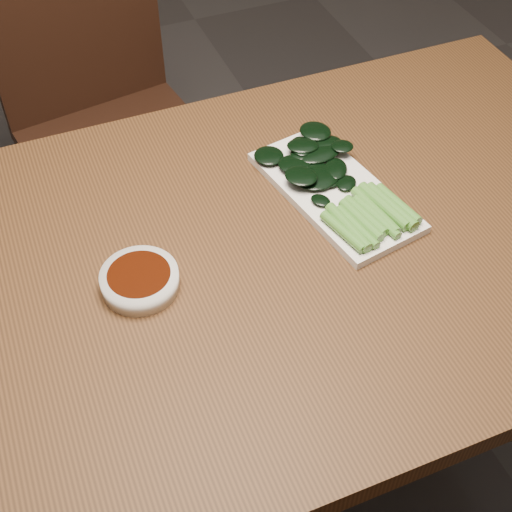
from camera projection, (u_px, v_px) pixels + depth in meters
The scene contains 6 objects.
ground at pixel (248, 476), 1.63m from camera, with size 6.00×6.00×0.00m, color #2F2D2D.
table at pixel (245, 284), 1.13m from camera, with size 1.40×0.80×0.75m.
chair_far at pixel (106, 116), 1.75m from camera, with size 0.49×0.49×0.89m.
sauce_bowl at pixel (140, 280), 1.02m from camera, with size 0.11×0.11×0.03m.
serving_plate at pixel (334, 191), 1.17m from camera, with size 0.20×0.32×0.01m.
gai_lan at pixel (339, 183), 1.15m from camera, with size 0.19×0.31×0.02m.
Camera 1 is at (-0.26, -0.69, 1.54)m, focal length 50.00 mm.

